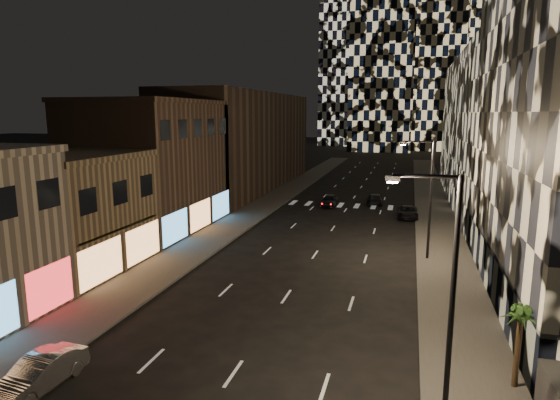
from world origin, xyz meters
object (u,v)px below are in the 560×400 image
Objects in this scene: car_dark_midlane at (329,200)px; car_dark_rightlane at (408,212)px; streetlight_near at (446,283)px; streetlight_far at (428,191)px; car_silver_parked at (39,373)px; car_dark_oncoming at (375,199)px; palm_tree at (521,320)px.

car_dark_midlane reaches higher than car_dark_rightlane.
streetlight_near is at bearing -75.83° from car_dark_midlane.
streetlight_far is 2.17× the size of car_dark_midlane.
streetlight_near reaches higher than car_silver_parked.
car_dark_rightlane is (-1.35, 34.76, -4.72)m from streetlight_near.
car_dark_oncoming is 1.28× the size of palm_tree.
car_dark_midlane reaches higher than car_dark_oncoming.
car_dark_midlane reaches higher than car_silver_parked.
streetlight_far is at bearing 90.00° from streetlight_near.
streetlight_near is 2.58× the size of palm_tree.
car_silver_parked is at bearing -125.02° from streetlight_far.
palm_tree reaches higher than car_dark_rightlane.
car_silver_parked is 0.93× the size of car_dark_rightlane.
car_dark_rightlane is (3.99, -7.01, -0.02)m from car_dark_oncoming.
streetlight_near is at bearing -136.62° from palm_tree.
streetlight_far reaches higher than car_dark_oncoming.
streetlight_near is 2.14× the size of car_silver_parked.
car_silver_parked is 0.94× the size of car_dark_oncoming.
streetlight_far reaches higher than palm_tree.
car_dark_rightlane is (-1.35, 14.76, -4.72)m from streetlight_far.
streetlight_far reaches higher than car_silver_parked.
car_silver_parked is 41.52m from car_dark_midlane.
car_silver_parked is (-15.55, -22.19, -4.66)m from streetlight_far.
car_silver_parked reaches higher than car_dark_oncoming.
car_dark_oncoming is (5.23, 2.75, -0.06)m from car_dark_midlane.
streetlight_far is at bearing 100.46° from palm_tree.
streetlight_near is at bearing -90.00° from streetlight_far.
palm_tree is (18.70, 5.17, 2.34)m from car_silver_parked.
car_dark_midlane is (-10.58, 19.03, -4.65)m from streetlight_far.
car_silver_parked is at bearing 71.75° from car_dark_oncoming.
streetlight_far is at bearing 58.21° from car_silver_parked.
streetlight_far is 2.01× the size of car_dark_oncoming.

